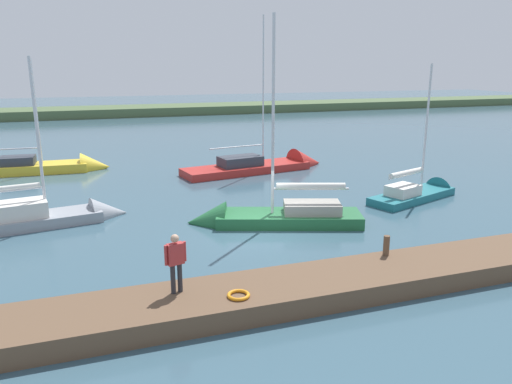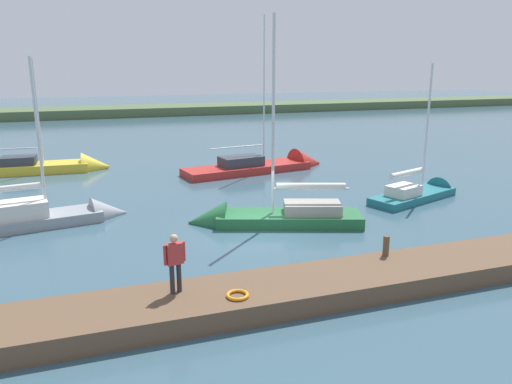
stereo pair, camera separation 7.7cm
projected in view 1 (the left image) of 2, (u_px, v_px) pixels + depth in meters
The scene contains 11 objects.
ground_plane at pixel (261, 235), 20.96m from camera, with size 200.00×200.00×0.00m, color #385666.
far_shoreline at pixel (135, 115), 70.75m from camera, with size 180.00×8.00×2.40m, color #4C603D.
dock_pier at pixel (325, 285), 15.42m from camera, with size 27.69×2.45×0.64m, color brown.
mooring_post_near at pixel (386, 246), 16.90m from camera, with size 0.22×0.22×0.71m, color brown.
life_ring_buoy at pixel (239, 295), 13.93m from camera, with size 0.66×0.66×0.10m, color orange.
sailboat_mid_channel at pixel (57, 219), 22.42m from camera, with size 7.29×2.98×8.26m.
sailboat_far_left at pixel (270, 167), 33.91m from camera, with size 10.68×4.15×11.25m.
sailboat_far_right at pixel (264, 220), 22.30m from camera, with size 8.11×4.42×10.04m.
sailboat_inner_slip at pixel (55, 169), 33.25m from camera, with size 8.33×2.45×8.38m.
sailboat_near_dock at pixel (423, 194), 26.92m from camera, with size 6.98×3.88×7.93m.
person_on_dock at pixel (176, 259), 13.96m from camera, with size 0.65×0.33×1.78m.
Camera 1 is at (6.66, 18.67, 7.06)m, focal length 34.35 mm.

